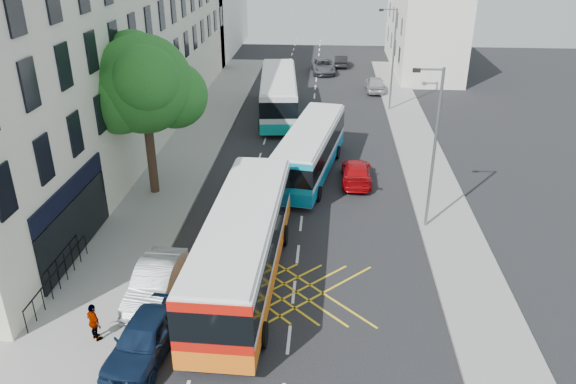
% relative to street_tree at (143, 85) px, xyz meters
% --- Properties ---
extents(pavement_left, '(5.00, 70.00, 0.15)m').
position_rel_street_tree_xyz_m(pavement_left, '(0.01, 0.03, -6.22)').
color(pavement_left, gray).
rests_on(pavement_left, ground).
extents(pavement_right, '(3.00, 70.00, 0.15)m').
position_rel_street_tree_xyz_m(pavement_right, '(16.01, 0.03, -6.22)').
color(pavement_right, gray).
rests_on(pavement_right, ground).
extents(terrace_main, '(8.30, 45.00, 13.50)m').
position_rel_street_tree_xyz_m(terrace_main, '(-5.49, 9.52, 0.46)').
color(terrace_main, beige).
rests_on(terrace_main, ground).
extents(terrace_far, '(8.00, 20.00, 10.00)m').
position_rel_street_tree_xyz_m(terrace_far, '(-5.49, 40.03, -1.29)').
color(terrace_far, silver).
rests_on(terrace_far, ground).
extents(building_right, '(6.00, 18.00, 8.00)m').
position_rel_street_tree_xyz_m(building_right, '(19.51, 33.03, -2.29)').
color(building_right, silver).
rests_on(building_right, ground).
extents(street_tree, '(6.30, 5.70, 8.80)m').
position_rel_street_tree_xyz_m(street_tree, '(0.00, 0.00, 0.00)').
color(street_tree, '#382619').
rests_on(street_tree, pavement_left).
extents(lamp_near, '(1.45, 0.15, 8.00)m').
position_rel_street_tree_xyz_m(lamp_near, '(14.71, -2.97, -1.68)').
color(lamp_near, slate).
rests_on(lamp_near, pavement_right).
extents(lamp_far, '(1.45, 0.15, 8.00)m').
position_rel_street_tree_xyz_m(lamp_far, '(14.71, 17.03, -1.68)').
color(lamp_far, slate).
rests_on(lamp_far, pavement_right).
extents(railings, '(0.08, 5.60, 1.14)m').
position_rel_street_tree_xyz_m(railings, '(-1.19, -9.67, -5.57)').
color(railings, black).
rests_on(railings, pavement_left).
extents(bus_near, '(3.25, 12.06, 3.37)m').
position_rel_street_tree_xyz_m(bus_near, '(6.35, -8.33, -4.52)').
color(bus_near, silver).
rests_on(bus_near, ground).
extents(bus_mid, '(4.25, 10.94, 3.00)m').
position_rel_street_tree_xyz_m(bus_mid, '(8.73, 3.43, -4.71)').
color(bus_mid, silver).
rests_on(bus_mid, ground).
extents(bus_far, '(3.73, 11.97, 3.31)m').
position_rel_street_tree_xyz_m(bus_far, '(5.79, 15.10, -4.55)').
color(bus_far, silver).
rests_on(bus_far, ground).
extents(parked_car_blue, '(2.35, 4.64, 1.51)m').
position_rel_street_tree_xyz_m(parked_car_blue, '(3.52, -13.09, -5.53)').
color(parked_car_blue, '#0E1C38').
rests_on(parked_car_blue, ground).
extents(parked_car_silver, '(1.68, 4.54, 1.48)m').
position_rel_street_tree_xyz_m(parked_car_silver, '(2.91, -9.69, -5.55)').
color(parked_car_silver, '#A2A5A9').
rests_on(parked_car_silver, ground).
extents(red_hatchback, '(1.80, 4.33, 1.25)m').
position_rel_street_tree_xyz_m(red_hatchback, '(11.52, 2.47, -5.67)').
color(red_hatchback, '#B2070C').
rests_on(red_hatchback, ground).
extents(distant_car_grey, '(2.73, 5.03, 1.34)m').
position_rel_street_tree_xyz_m(distant_car_grey, '(9.13, 29.90, -5.62)').
color(distant_car_grey, '#47494F').
rests_on(distant_car_grey, ground).
extents(distant_car_silver, '(1.74, 4.16, 1.41)m').
position_rel_street_tree_xyz_m(distant_car_silver, '(14.01, 22.99, -5.59)').
color(distant_car_silver, '#9FA1A7').
rests_on(distant_car_silver, ground).
extents(distant_car_dark, '(1.48, 3.83, 1.24)m').
position_rel_street_tree_xyz_m(distant_car_dark, '(11.06, 33.03, -5.67)').
color(distant_car_dark, black).
rests_on(distant_car_dark, ground).
extents(pedestrian_far, '(0.92, 0.86, 1.52)m').
position_rel_street_tree_xyz_m(pedestrian_far, '(1.51, -12.62, -5.38)').
color(pedestrian_far, gray).
rests_on(pedestrian_far, pavement_left).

